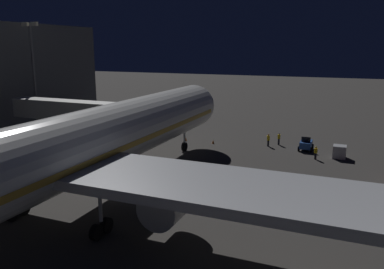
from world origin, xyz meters
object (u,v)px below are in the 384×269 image
baggage_tug_lead (306,145)px  airliner_at_gate (70,151)px  apron_floodlight_mast (34,71)px  ground_crew_near_nose_gear (279,138)px  jet_bridge (87,112)px  ground_crew_by_belt_loader (268,139)px  traffic_cone_nose_port (213,142)px  baggage_container_near_belt (339,152)px  traffic_cone_nose_starboard (186,139)px  ground_crew_marshaller_fwd (316,152)px

baggage_tug_lead → airliner_at_gate: bearing=62.9°
apron_floodlight_mast → ground_crew_near_nose_gear: size_ratio=9.72×
baggage_tug_lead → jet_bridge: bearing=27.8°
ground_crew_by_belt_loader → traffic_cone_nose_port: bearing=10.8°
apron_floodlight_mast → traffic_cone_nose_port: size_ratio=32.04×
jet_bridge → apron_floodlight_mast: bearing=-24.0°
baggage_container_near_belt → traffic_cone_nose_starboard: 21.97m
baggage_tug_lead → ground_crew_near_nose_gear: size_ratio=1.49×
baggage_tug_lead → ground_crew_marshaller_fwd: baggage_tug_lead is taller
airliner_at_gate → ground_crew_near_nose_gear: (-11.29, -31.43, -4.69)m
ground_crew_by_belt_loader → traffic_cone_nose_starboard: bearing=7.0°
jet_bridge → apron_floodlight_mast: (14.77, -6.57, 4.46)m
jet_bridge → ground_crew_marshaller_fwd: (-27.71, -9.46, -4.85)m
airliner_at_gate → apron_floodlight_mast: bearing=-41.7°
airliner_at_gate → baggage_container_near_belt: 34.16m
ground_crew_near_nose_gear → baggage_container_near_belt: bearing=154.8°
ground_crew_near_nose_gear → ground_crew_marshaller_fwd: (-5.70, 5.79, -0.06)m
ground_crew_near_nose_gear → traffic_cone_nose_starboard: 13.83m
apron_floodlight_mast → traffic_cone_nose_starboard: size_ratio=32.04×
baggage_tug_lead → ground_crew_near_nose_gear: 4.30m
airliner_at_gate → baggage_container_near_belt: (-19.74, -27.45, -4.87)m
apron_floodlight_mast → baggage_container_near_belt: apron_floodlight_mast is taller
baggage_tug_lead → traffic_cone_nose_starboard: baggage_tug_lead is taller
airliner_at_gate → ground_crew_marshaller_fwd: size_ratio=34.51×
baggage_container_near_belt → baggage_tug_lead: bearing=-28.6°
airliner_at_gate → baggage_container_near_belt: size_ratio=36.10×
jet_bridge → ground_crew_marshaller_fwd: size_ratio=11.52×
ground_crew_near_nose_gear → ground_crew_by_belt_loader: (1.24, 1.46, 0.01)m
ground_crew_near_nose_gear → traffic_cone_nose_starboard: ground_crew_near_nose_gear is taller
apron_floodlight_mast → ground_crew_near_nose_gear: (-36.79, -8.68, -9.25)m
jet_bridge → traffic_cone_nose_starboard: (-8.53, -12.29, -5.51)m
airliner_at_gate → apron_floodlight_mast: size_ratio=3.35×
ground_crew_by_belt_loader → ground_crew_marshaller_fwd: 8.17m
apron_floodlight_mast → ground_crew_marshaller_fwd: (-42.48, -2.89, -9.31)m
ground_crew_near_nose_gear → ground_crew_by_belt_loader: 1.91m
ground_crew_near_nose_gear → ground_crew_marshaller_fwd: ground_crew_near_nose_gear is taller
jet_bridge → apron_floodlight_mast: size_ratio=1.12×
ground_crew_marshaller_fwd → baggage_container_near_belt: bearing=-146.6°
baggage_tug_lead → baggage_container_near_belt: (-4.44, 2.42, 0.04)m
baggage_tug_lead → traffic_cone_nose_starboard: (17.49, 1.41, -0.51)m
ground_crew_marshaller_fwd → traffic_cone_nose_port: size_ratio=3.11×
ground_crew_marshaller_fwd → apron_floodlight_mast: bearing=3.9°
airliner_at_gate → ground_crew_near_nose_gear: size_ratio=32.57×
jet_bridge → baggage_container_near_belt: size_ratio=12.05×
baggage_container_near_belt → traffic_cone_nose_port: size_ratio=2.97×
airliner_at_gate → traffic_cone_nose_starboard: airliner_at_gate is taller
apron_floodlight_mast → baggage_tug_lead: (-40.79, -7.13, -9.46)m
traffic_cone_nose_port → traffic_cone_nose_starboard: same height
jet_bridge → traffic_cone_nose_starboard: 15.94m
apron_floodlight_mast → ground_crew_by_belt_loader: apron_floodlight_mast is taller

